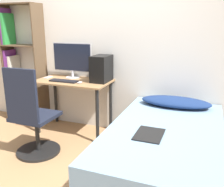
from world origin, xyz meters
TOP-DOWN VIEW (x-y plane):
  - ground_plane at (0.00, 0.00)m, footprint 14.00×14.00m
  - wall_back at (0.00, 1.40)m, footprint 8.00×0.05m
  - desk at (-0.33, 1.10)m, footprint 1.02×0.56m
  - bookshelf at (-1.37, 1.24)m, footprint 0.63×0.28m
  - office_chair at (-0.44, 0.33)m, footprint 0.52×0.52m
  - bed at (1.06, 0.43)m, footprint 1.09×1.90m
  - pillow at (1.06, 1.12)m, footprint 0.83×0.36m
  - magazine at (0.95, 0.21)m, footprint 0.24×0.32m
  - monitor at (-0.43, 1.26)m, footprint 0.60×0.20m
  - keyboard at (-0.41, 0.99)m, footprint 0.39×0.12m
  - pc_tower at (0.06, 1.19)m, footprint 0.21×0.33m
  - mouse at (-0.16, 0.99)m, footprint 0.06×0.09m
  - phone at (-0.76, 1.13)m, footprint 0.07×0.14m

SIDE VIEW (x-z plane):
  - ground_plane at x=0.00m, z-range 0.00..0.00m
  - bed at x=1.06m, z-range 0.00..0.54m
  - office_chair at x=-0.44m, z-range -0.12..0.94m
  - magazine at x=0.95m, z-range 0.54..0.55m
  - pillow at x=1.06m, z-range 0.54..0.65m
  - desk at x=-0.33m, z-range 0.25..1.00m
  - phone at x=-0.76m, z-range 0.75..0.76m
  - keyboard at x=-0.41m, z-range 0.75..0.77m
  - mouse at x=-0.16m, z-range 0.75..0.77m
  - bookshelf at x=-1.37m, z-range -0.09..1.69m
  - pc_tower at x=0.06m, z-range 0.75..1.10m
  - monitor at x=-0.43m, z-range 0.78..1.27m
  - wall_back at x=0.00m, z-range 0.00..2.50m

